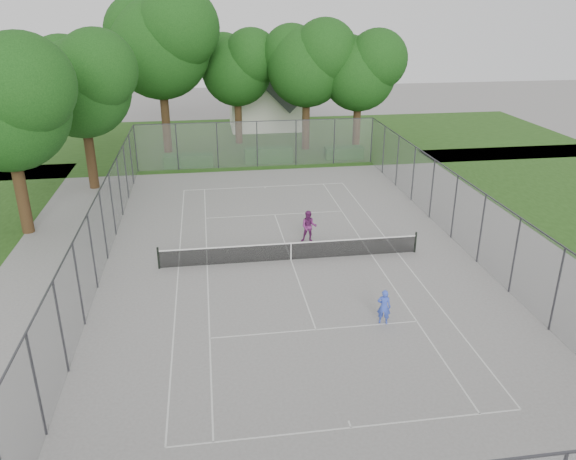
{
  "coord_description": "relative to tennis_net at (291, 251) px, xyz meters",
  "views": [
    {
      "loc": [
        -3.84,
        -24.79,
        11.92
      ],
      "look_at": [
        0.0,
        1.0,
        1.2
      ],
      "focal_mm": 35.0,
      "sensor_mm": 36.0,
      "label": 1
    }
  ],
  "objects": [
    {
      "name": "tree_far_midleft",
      "position": [
        -0.79,
        24.86,
        6.28
      ],
      "size": [
        6.87,
        6.27,
        9.88
      ],
      "color": "#332112",
      "rests_on": "ground"
    },
    {
      "name": "tree_far_left",
      "position": [
        -6.92,
        22.57,
        8.51
      ],
      "size": [
        9.13,
        8.33,
        13.12
      ],
      "color": "#332112",
      "rests_on": "ground"
    },
    {
      "name": "tree_side_back",
      "position": [
        -11.46,
        13.36,
        6.67
      ],
      "size": [
        7.27,
        6.64,
        10.45
      ],
      "color": "#332112",
      "rests_on": "ground"
    },
    {
      "name": "hedge_mid",
      "position": [
        0.99,
        18.13,
        0.08
      ],
      "size": [
        3.78,
        1.08,
        1.19
      ],
      "primitive_type": "cube",
      "color": "#1C4917",
      "rests_on": "ground"
    },
    {
      "name": "tree_far_midright",
      "position": [
        4.75,
        21.88,
        6.85
      ],
      "size": [
        7.46,
        6.81,
        10.72
      ],
      "color": "#332112",
      "rests_on": "ground"
    },
    {
      "name": "girl_player",
      "position": [
        2.74,
        -6.3,
        0.23
      ],
      "size": [
        0.63,
        0.54,
        1.47
      ],
      "primitive_type": "imported",
      "rotation": [
        0.0,
        0.0,
        2.73
      ],
      "color": "blue",
      "rests_on": "ground"
    },
    {
      "name": "perimeter_fence",
      "position": [
        0.0,
        0.0,
        1.3
      ],
      "size": [
        18.08,
        34.08,
        3.52
      ],
      "color": "#38383D",
      "rests_on": "ground"
    },
    {
      "name": "tennis_net",
      "position": [
        0.0,
        0.0,
        0.0
      ],
      "size": [
        12.87,
        0.1,
        1.1
      ],
      "color": "black",
      "rests_on": "ground"
    },
    {
      "name": "tree_far_right",
      "position": [
        8.91,
        20.86,
        6.32
      ],
      "size": [
        6.92,
        6.32,
        9.94
      ],
      "color": "#332112",
      "rests_on": "ground"
    },
    {
      "name": "court_markings",
      "position": [
        0.0,
        0.0,
        -0.5
      ],
      "size": [
        11.03,
        23.83,
        0.01
      ],
      "color": "silver",
      "rests_on": "ground"
    },
    {
      "name": "ground",
      "position": [
        0.0,
        0.0,
        -0.51
      ],
      "size": [
        120.0,
        120.0,
        0.0
      ],
      "primitive_type": "plane",
      "color": "slate",
      "rests_on": "ground"
    },
    {
      "name": "house",
      "position": [
        2.42,
        31.09,
        3.16
      ],
      "size": [
        7.32,
        5.67,
        9.11
      ],
      "color": "silver",
      "rests_on": "ground"
    },
    {
      "name": "woman_player",
      "position": [
        1.28,
        2.11,
        0.36
      ],
      "size": [
        0.97,
        0.84,
        1.73
      ],
      "primitive_type": "imported",
      "rotation": [
        0.0,
        0.0,
        -0.24
      ],
      "color": "#732668",
      "rests_on": "ground"
    },
    {
      "name": "hedge_right",
      "position": [
        7.17,
        18.48,
        -0.05
      ],
      "size": [
        3.08,
        1.13,
        0.92
      ],
      "primitive_type": "cube",
      "color": "#1C4917",
      "rests_on": "ground"
    },
    {
      "name": "hedge_left",
      "position": [
        -5.24,
        17.86,
        -0.04
      ],
      "size": [
        3.73,
        1.12,
        0.93
      ],
      "primitive_type": "cube",
      "color": "#1C4917",
      "rests_on": "ground"
    },
    {
      "name": "tree_side_front",
      "position": [
        -13.75,
        5.66,
        6.81
      ],
      "size": [
        7.41,
        6.76,
        10.65
      ],
      "color": "#332112",
      "rests_on": "ground"
    },
    {
      "name": "grass_far",
      "position": [
        0.0,
        26.0,
        -0.51
      ],
      "size": [
        60.0,
        20.0,
        0.0
      ],
      "primitive_type": "cube",
      "color": "#214513",
      "rests_on": "ground"
    }
  ]
}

